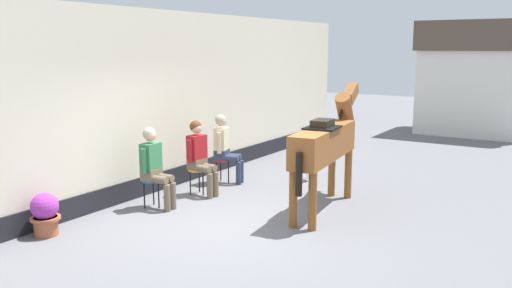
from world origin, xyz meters
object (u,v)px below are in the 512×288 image
Objects in this scene: seated_visitor_far at (225,145)px; spare_stool_white at (308,161)px; flower_planter_near at (45,213)px; seated_visitor_near at (154,163)px; saddled_horse_center at (326,142)px; seated_visitor_middle at (200,154)px.

spare_stool_white is at bearing 38.45° from seated_visitor_far.
seated_visitor_near is at bearing 77.50° from flower_planter_near.
flower_planter_near is at bearing -102.50° from seated_visitor_near.
saddled_horse_center is at bearing 48.83° from flower_planter_near.
seated_visitor_middle reaches higher than spare_stool_white.
saddled_horse_center is (2.36, 0.41, 0.38)m from seated_visitor_middle.
flower_planter_near is at bearing -96.24° from seated_visitor_far.
seated_visitor_far is 1.75m from spare_stool_white.
seated_visitor_middle reaches higher than flower_planter_near.
seated_visitor_middle is at bearing -170.20° from saddled_horse_center.
saddled_horse_center is at bearing 9.80° from seated_visitor_middle.
saddled_horse_center reaches higher than flower_planter_near.
seated_visitor_middle is at bearing -120.50° from spare_stool_white.
spare_stool_white is (1.35, 3.11, -0.38)m from seated_visitor_near.
seated_visitor_middle is 2.42m from saddled_horse_center.
saddled_horse_center reaches higher than seated_visitor_near.
saddled_horse_center is 4.67× the size of flower_planter_near.
seated_visitor_far is 3.96m from flower_planter_near.
seated_visitor_far is at bearing -141.55° from spare_stool_white.
seated_visitor_middle is at bearing -82.37° from seated_visitor_far.
saddled_horse_center is 4.50m from flower_planter_near.
flower_planter_near is at bearing -109.55° from spare_stool_white.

